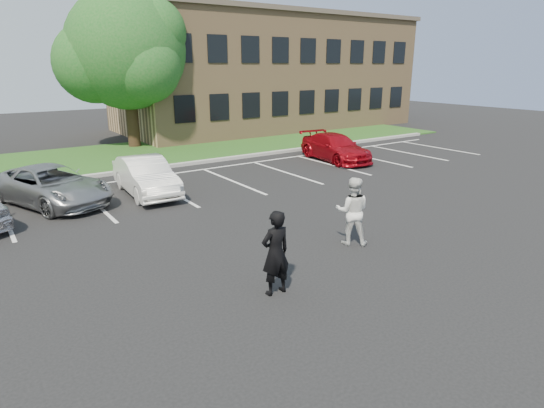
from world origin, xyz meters
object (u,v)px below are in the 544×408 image
(tree, at_px, (127,53))
(man_white_shirt, at_px, (352,211))
(man_black_suit, at_px, (276,253))
(car_silver_minivan, at_px, (51,186))
(car_white_sedan, at_px, (146,176))
(office_building, at_px, (267,72))
(car_red_compact, at_px, (335,148))

(tree, distance_m, man_white_shirt, 18.97)
(man_black_suit, bearing_deg, tree, -100.30)
(car_silver_minivan, bearing_deg, man_black_suit, -96.72)
(man_black_suit, relative_size, car_silver_minivan, 0.38)
(man_white_shirt, bearing_deg, car_silver_minivan, -12.31)
(car_silver_minivan, relative_size, car_white_sedan, 1.14)
(office_building, relative_size, car_silver_minivan, 4.62)
(car_silver_minivan, bearing_deg, tree, 35.39)
(office_building, relative_size, tree, 2.55)
(car_white_sedan, xyz_separation_m, car_red_compact, (10.16, 0.70, -0.03))
(office_building, bearing_deg, car_white_sedan, -136.91)
(car_red_compact, bearing_deg, man_white_shirt, -123.04)
(man_white_shirt, bearing_deg, office_building, -75.91)
(man_black_suit, height_order, car_red_compact, man_black_suit)
(office_building, distance_m, car_red_compact, 14.45)
(man_black_suit, xyz_separation_m, car_red_compact, (10.63, 9.85, -0.27))
(man_white_shirt, relative_size, car_silver_minivan, 0.38)
(man_black_suit, bearing_deg, car_red_compact, -137.22)
(man_white_shirt, height_order, car_silver_minivan, man_white_shirt)
(man_black_suit, relative_size, car_red_compact, 0.41)
(man_white_shirt, relative_size, car_white_sedan, 0.44)
(tree, bearing_deg, office_building, 16.38)
(office_building, height_order, tree, tree)
(tree, xyz_separation_m, car_silver_minivan, (-6.25, -9.81, -4.67))
(office_building, relative_size, man_black_suit, 12.01)
(man_black_suit, bearing_deg, man_white_shirt, -161.08)
(office_building, xyz_separation_m, tree, (-11.78, -3.46, 1.19))
(office_building, bearing_deg, tree, -163.62)
(office_building, bearing_deg, car_red_compact, -109.60)
(office_building, height_order, man_black_suit, office_building)
(tree, height_order, car_white_sedan, tree)
(man_black_suit, bearing_deg, car_white_sedan, -92.99)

